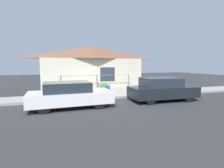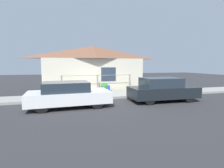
{
  "view_description": "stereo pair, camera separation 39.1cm",
  "coord_description": "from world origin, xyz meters",
  "px_view_note": "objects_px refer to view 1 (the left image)",
  "views": [
    {
      "loc": [
        -2.75,
        -9.99,
        2.1
      ],
      "look_at": [
        0.62,
        0.3,
        0.9
      ],
      "focal_mm": 28.0,
      "sensor_mm": 36.0,
      "label": 1
    },
    {
      "loc": [
        -2.38,
        -10.11,
        2.1
      ],
      "look_at": [
        0.62,
        0.3,
        0.9
      ],
      "focal_mm": 28.0,
      "sensor_mm": 36.0,
      "label": 2
    }
  ],
  "objects_px": {
    "fire_hydrant": "(109,90)",
    "potted_plant_near_hydrant": "(104,87)",
    "car_right": "(162,89)",
    "potted_plant_by_fence": "(61,92)",
    "car_left": "(70,95)",
    "potted_plant_corner": "(139,88)"
  },
  "relations": [
    {
      "from": "car_right",
      "to": "fire_hydrant",
      "type": "height_order",
      "value": "car_right"
    },
    {
      "from": "fire_hydrant",
      "to": "potted_plant_by_fence",
      "type": "relative_size",
      "value": 1.41
    },
    {
      "from": "potted_plant_near_hydrant",
      "to": "fire_hydrant",
      "type": "bearing_deg",
      "value": -91.16
    },
    {
      "from": "potted_plant_near_hydrant",
      "to": "potted_plant_by_fence",
      "type": "relative_size",
      "value": 1.42
    },
    {
      "from": "potted_plant_by_fence",
      "to": "potted_plant_corner",
      "type": "height_order",
      "value": "potted_plant_corner"
    },
    {
      "from": "car_right",
      "to": "fire_hydrant",
      "type": "relative_size",
      "value": 5.58
    },
    {
      "from": "car_left",
      "to": "potted_plant_by_fence",
      "type": "height_order",
      "value": "car_left"
    },
    {
      "from": "fire_hydrant",
      "to": "potted_plant_by_fence",
      "type": "height_order",
      "value": "fire_hydrant"
    },
    {
      "from": "car_left",
      "to": "fire_hydrant",
      "type": "bearing_deg",
      "value": 32.12
    },
    {
      "from": "car_right",
      "to": "potted_plant_by_fence",
      "type": "height_order",
      "value": "car_right"
    },
    {
      "from": "car_right",
      "to": "potted_plant_corner",
      "type": "xyz_separation_m",
      "value": [
        -0.24,
        2.5,
        -0.26
      ]
    },
    {
      "from": "fire_hydrant",
      "to": "potted_plant_by_fence",
      "type": "xyz_separation_m",
      "value": [
        -2.83,
        0.89,
        -0.11
      ]
    },
    {
      "from": "potted_plant_by_fence",
      "to": "potted_plant_corner",
      "type": "bearing_deg",
      "value": -0.79
    },
    {
      "from": "car_left",
      "to": "car_right",
      "type": "height_order",
      "value": "car_right"
    },
    {
      "from": "car_left",
      "to": "potted_plant_corner",
      "type": "relative_size",
      "value": 7.95
    },
    {
      "from": "potted_plant_by_fence",
      "to": "potted_plant_near_hydrant",
      "type": "bearing_deg",
      "value": 6.3
    },
    {
      "from": "car_left",
      "to": "potted_plant_corner",
      "type": "distance_m",
      "value": 5.63
    },
    {
      "from": "potted_plant_corner",
      "to": "car_left",
      "type": "bearing_deg",
      "value": -153.6
    },
    {
      "from": "car_right",
      "to": "potted_plant_near_hydrant",
      "type": "distance_m",
      "value": 3.99
    },
    {
      "from": "potted_plant_near_hydrant",
      "to": "potted_plant_corner",
      "type": "bearing_deg",
      "value": -8.84
    },
    {
      "from": "fire_hydrant",
      "to": "potted_plant_near_hydrant",
      "type": "relative_size",
      "value": 0.99
    },
    {
      "from": "potted_plant_near_hydrant",
      "to": "car_left",
      "type": "bearing_deg",
      "value": -131.26
    }
  ]
}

